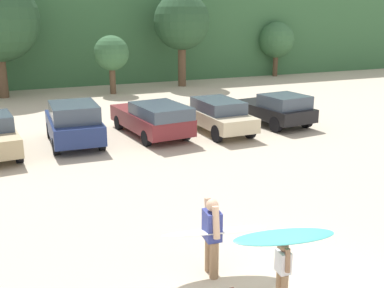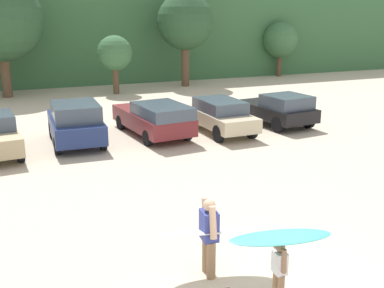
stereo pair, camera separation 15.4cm
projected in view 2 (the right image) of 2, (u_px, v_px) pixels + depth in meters
name	position (u px, v px, depth m)	size (l,w,h in m)	color
hillside_ridge	(56.00, 29.00, 36.80)	(108.00, 12.00, 7.50)	#38663D
tree_center	(0.00, 19.00, 27.41)	(5.02, 5.02, 7.18)	brown
tree_center_left	(115.00, 54.00, 29.24)	(2.19, 2.19, 3.68)	brown
tree_right	(185.00, 22.00, 31.82)	(3.85, 3.85, 6.36)	brown
tree_center_right	(280.00, 40.00, 37.23)	(2.84, 2.84, 4.33)	brown
parked_car_navy	(76.00, 122.00, 18.30)	(2.00, 4.07, 1.69)	navy
parked_car_maroon	(155.00, 118.00, 19.52)	(2.42, 4.86, 1.47)	maroon
parked_car_champagne	(220.00, 115.00, 20.04)	(1.84, 4.08, 1.45)	beige
parked_car_black	(278.00, 109.00, 21.38)	(2.38, 4.11, 1.49)	black
person_adult	(209.00, 233.00, 9.08)	(0.33, 0.69, 1.62)	#8C6B4C
person_child	(279.00, 268.00, 8.36)	(0.23, 0.44, 1.13)	#8C6B4C
surfboard_white	(212.00, 231.00, 9.15)	(2.20, 1.03, 0.23)	white
surfboard_teal	(281.00, 237.00, 8.14)	(1.95, 0.90, 0.11)	teal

